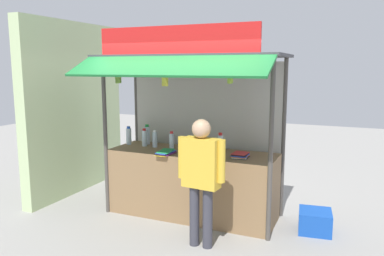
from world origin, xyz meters
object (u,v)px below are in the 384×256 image
at_px(plastic_crate, 315,221).
at_px(water_bottle_front_left, 220,144).
at_px(water_bottle_left, 172,141).
at_px(banana_bunch_rightmost, 165,80).
at_px(water_bottle_back_right, 144,138).
at_px(water_bottle_right, 147,135).
at_px(water_bottle_rear_center, 155,139).
at_px(vendor_person, 201,171).
at_px(water_bottle_back_left, 129,136).
at_px(magazine_stack_mid_left, 240,155).
at_px(magazine_stack_far_left, 166,152).
at_px(banana_bunch_inner_left, 118,78).
at_px(banana_bunch_inner_right, 230,79).

bearing_deg(plastic_crate, water_bottle_front_left, -178.59).
relative_size(water_bottle_left, banana_bunch_rightmost, 0.92).
height_order(banana_bunch_rightmost, plastic_crate, banana_bunch_rightmost).
bearing_deg(water_bottle_front_left, water_bottle_left, -179.36).
height_order(water_bottle_back_right, water_bottle_right, water_bottle_right).
bearing_deg(plastic_crate, banana_bunch_rightmost, -162.68).
height_order(water_bottle_left, water_bottle_rear_center, water_bottle_left).
height_order(water_bottle_right, vendor_person, vendor_person).
height_order(water_bottle_front_left, water_bottle_back_left, water_bottle_front_left).
relative_size(magazine_stack_mid_left, plastic_crate, 0.64).
xyz_separation_m(water_bottle_rear_center, water_bottle_back_left, (-0.48, 0.02, 0.01)).
height_order(magazine_stack_mid_left, vendor_person, vendor_person).
bearing_deg(water_bottle_rear_center, water_bottle_left, -2.85).
xyz_separation_m(water_bottle_rear_center, magazine_stack_mid_left, (1.40, -0.15, -0.09)).
bearing_deg(water_bottle_right, plastic_crate, -2.79).
height_order(water_bottle_back_right, vendor_person, vendor_person).
bearing_deg(water_bottle_left, water_bottle_right, 161.98).
bearing_deg(water_bottle_left, magazine_stack_far_left, -77.27).
xyz_separation_m(banana_bunch_rightmost, vendor_person, (0.67, -0.38, -1.06)).
height_order(water_bottle_back_left, plastic_crate, water_bottle_back_left).
bearing_deg(banana_bunch_rightmost, water_bottle_rear_center, 130.13).
distance_m(water_bottle_right, banana_bunch_inner_left, 1.17).
bearing_deg(banana_bunch_inner_left, water_bottle_right, 88.25).
bearing_deg(banana_bunch_inner_left, magazine_stack_far_left, 18.09).
height_order(water_bottle_back_right, magazine_stack_far_left, water_bottle_back_right).
bearing_deg(water_bottle_back_left, water_bottle_front_left, -0.94).
bearing_deg(water_bottle_back_right, vendor_person, -35.60).
bearing_deg(water_bottle_right, banana_bunch_inner_right, -24.41).
relative_size(magazine_stack_far_left, banana_bunch_inner_left, 1.24).
xyz_separation_m(water_bottle_back_right, water_bottle_right, (-0.04, 0.15, 0.02)).
bearing_deg(water_bottle_rear_center, water_bottle_right, 145.59).
xyz_separation_m(water_bottle_back_right, banana_bunch_inner_right, (1.56, -0.57, 0.95)).
relative_size(water_bottle_rear_center, banana_bunch_rightmost, 0.92).
relative_size(water_bottle_back_left, water_bottle_right, 0.92).
height_order(magazine_stack_far_left, banana_bunch_inner_right, banana_bunch_inner_right).
bearing_deg(magazine_stack_far_left, water_bottle_back_left, 155.69).
bearing_deg(magazine_stack_mid_left, water_bottle_back_left, 174.99).
relative_size(water_bottle_front_left, banana_bunch_inner_right, 1.24).
distance_m(water_bottle_back_left, magazine_stack_far_left, 0.95).
distance_m(magazine_stack_mid_left, plastic_crate, 1.32).
bearing_deg(banana_bunch_inner_left, banana_bunch_rightmost, 0.02).
bearing_deg(magazine_stack_mid_left, water_bottle_rear_center, 174.06).
distance_m(water_bottle_left, water_bottle_rear_center, 0.30).
bearing_deg(water_bottle_back_left, water_bottle_left, -2.50).
relative_size(water_bottle_front_left, water_bottle_back_left, 1.02).
relative_size(water_bottle_left, water_bottle_back_left, 0.92).
relative_size(water_bottle_right, magazine_stack_mid_left, 1.20).
height_order(water_bottle_front_left, magazine_stack_far_left, water_bottle_front_left).
bearing_deg(banana_bunch_rightmost, banana_bunch_inner_right, 0.07).
xyz_separation_m(magazine_stack_far_left, banana_bunch_rightmost, (0.11, -0.20, 1.02)).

